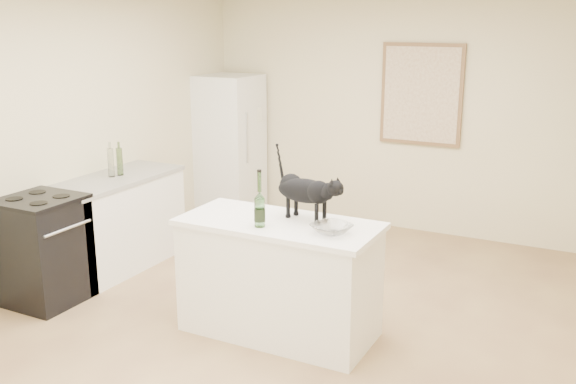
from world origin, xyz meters
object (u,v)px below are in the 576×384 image
(stove, at_px, (43,251))
(black_cat, at_px, (305,194))
(fridge, at_px, (229,146))
(wine_bottle, at_px, (260,202))
(glass_bowl, at_px, (332,229))

(stove, xyz_separation_m, black_cat, (2.21, 0.52, 0.65))
(stove, bearing_deg, fridge, 90.00)
(wine_bottle, bearing_deg, glass_bowl, 10.44)
(fridge, xyz_separation_m, wine_bottle, (1.99, -2.72, 0.24))
(stove, bearing_deg, wine_bottle, 6.53)
(fridge, distance_m, black_cat, 3.29)
(fridge, relative_size, wine_bottle, 4.58)
(wine_bottle, height_order, glass_bowl, wine_bottle)
(stove, height_order, wine_bottle, wine_bottle)
(stove, relative_size, fridge, 0.53)
(black_cat, bearing_deg, fridge, 149.42)
(stove, distance_m, fridge, 2.98)
(stove, xyz_separation_m, glass_bowl, (2.51, 0.32, 0.48))
(stove, bearing_deg, black_cat, 13.26)
(fridge, distance_m, glass_bowl, 3.63)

